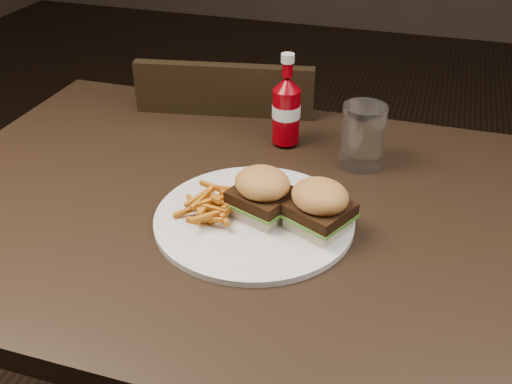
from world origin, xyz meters
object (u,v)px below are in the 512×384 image
(dining_table, at_px, (263,215))
(plate, at_px, (254,219))
(chair_far, at_px, (239,193))
(tumbler, at_px, (362,138))
(ketchup_bottle, at_px, (286,116))

(dining_table, distance_m, plate, 0.06)
(dining_table, bearing_deg, plate, -89.04)
(chair_far, bearing_deg, tumbler, 127.83)
(plate, bearing_deg, tumbler, 61.02)
(dining_table, xyz_separation_m, tumbler, (0.13, 0.19, 0.08))
(plate, height_order, ketchup_bottle, ketchup_bottle)
(plate, relative_size, tumbler, 2.55)
(dining_table, distance_m, chair_far, 0.62)
(plate, distance_m, tumbler, 0.28)
(ketchup_bottle, bearing_deg, chair_far, 125.45)
(dining_table, bearing_deg, tumbler, 54.78)
(chair_far, relative_size, tumbler, 3.22)
(dining_table, xyz_separation_m, chair_far, (-0.22, 0.50, -0.30))
(tumbler, bearing_deg, chair_far, 138.18)
(plate, xyz_separation_m, ketchup_bottle, (-0.02, 0.27, 0.06))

